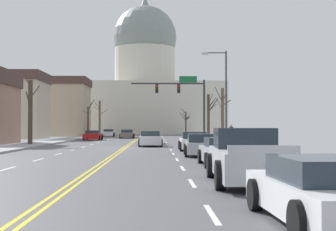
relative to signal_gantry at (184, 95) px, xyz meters
The scene contains 24 objects.
ground 15.83m from the signal_gantry, 111.11° to the right, with size 20.00×180.00×0.20m.
signal_gantry is the anchor object (origin of this frame).
street_lamp_right 12.63m from the signal_gantry, 78.45° to the right, with size 2.10×0.24×7.74m.
capitol_building 57.64m from the signal_gantry, 95.40° to the left, with size 33.66×23.84×30.90m.
sedan_near_00 7.65m from the signal_gantry, 125.12° to the right, with size 2.09×4.29×1.15m.
sedan_near_01 12.25m from the signal_gantry, 107.64° to the right, with size 2.07×4.58×1.28m.
sedan_near_02 18.63m from the signal_gantry, 91.02° to the right, with size 2.09×4.69×1.31m.
sedan_near_03 24.88m from the signal_gantry, 90.89° to the right, with size 2.06×4.68×1.26m.
sedan_near_04 31.85m from the signal_gantry, 90.02° to the right, with size 2.08×4.35×1.21m.
pickup_truck_near_05 38.24m from the signal_gantry, 90.36° to the right, with size 2.35×5.56×1.64m.
sedan_near_06 44.56m from the signal_gantry, 90.10° to the right, with size 2.04×4.62×1.17m.
sedan_oncoming_00 14.02m from the signal_gantry, 143.30° to the left, with size 2.06×4.57×1.18m.
sedan_oncoming_01 18.81m from the signal_gantry, 112.60° to the left, with size 1.98×4.43×1.21m.
sedan_oncoming_02 31.36m from the signal_gantry, 110.34° to the left, with size 2.06×4.43×1.19m.
flank_building_00 27.60m from the signal_gantry, 145.84° to the left, with size 9.40×8.69×9.06m.
flank_building_01 37.27m from the signal_gantry, 123.78° to the left, with size 12.91×8.85×9.75m.
bare_tree_00 6.02m from the signal_gantry, 50.35° to the right, with size 1.81×2.03×5.39m.
bare_tree_01 16.95m from the signal_gantry, 145.83° to the right, with size 1.70×2.95×6.37m.
bare_tree_02 37.61m from the signal_gantry, 86.18° to the left, with size 2.04×1.70×4.83m.
bare_tree_03 42.64m from the signal_gantry, 108.50° to the left, with size 2.65×2.50×6.41m.
bare_tree_04 5.88m from the signal_gantry, 54.65° to the left, with size 1.35×2.43×5.25m.
bare_tree_05 28.36m from the signal_gantry, 118.63° to the left, with size 1.95×2.79×5.78m.
pedestrian_00 15.22m from the signal_gantry, 78.64° to the right, with size 0.35×0.34×1.73m.
bicycle_parked 15.93m from the signal_gantry, 81.34° to the right, with size 0.12×1.77×0.85m.
Camera 1 is at (2.42, -38.89, 1.70)m, focal length 53.06 mm.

